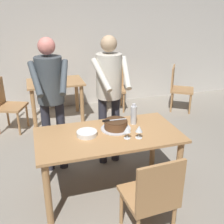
{
  "coord_description": "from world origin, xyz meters",
  "views": [
    {
      "loc": [
        -0.73,
        -2.52,
        2.08
      ],
      "look_at": [
        0.11,
        0.24,
        0.9
      ],
      "focal_mm": 43.24,
      "sensor_mm": 36.0,
      "label": 1
    }
  ],
  "objects_px": {
    "chair_near_side": "(152,196)",
    "background_chair_0": "(179,87)",
    "wine_glass_near": "(139,129)",
    "main_dining_table": "(109,143)",
    "cake_on_platter": "(116,125)",
    "person_standing_beside": "(51,92)",
    "wine_glass_far": "(127,130)",
    "background_chair_2": "(114,86)",
    "plate_stack": "(87,133)",
    "water_bottle": "(134,115)",
    "background_chair_3": "(6,103)",
    "cake_knife": "(110,120)",
    "background_table": "(56,90)",
    "person_cutting_cake": "(109,88)"
  },
  "relations": [
    {
      "from": "main_dining_table",
      "to": "wine_glass_far",
      "type": "height_order",
      "value": "wine_glass_far"
    },
    {
      "from": "person_cutting_cake",
      "to": "background_chair_3",
      "type": "xyz_separation_m",
      "value": [
        -1.38,
        1.46,
        -0.58
      ]
    },
    {
      "from": "wine_glass_near",
      "to": "background_table",
      "type": "bearing_deg",
      "value": 103.81
    },
    {
      "from": "cake_knife",
      "to": "wine_glass_near",
      "type": "distance_m",
      "value": 0.36
    },
    {
      "from": "chair_near_side",
      "to": "background_chair_0",
      "type": "height_order",
      "value": "same"
    },
    {
      "from": "main_dining_table",
      "to": "background_chair_0",
      "type": "bearing_deg",
      "value": 45.03
    },
    {
      "from": "plate_stack",
      "to": "background_chair_3",
      "type": "height_order",
      "value": "background_chair_3"
    },
    {
      "from": "wine_glass_near",
      "to": "wine_glass_far",
      "type": "bearing_deg",
      "value": 167.3
    },
    {
      "from": "water_bottle",
      "to": "person_standing_beside",
      "type": "xyz_separation_m",
      "value": [
        -0.89,
        0.48,
        0.21
      ]
    },
    {
      "from": "wine_glass_far",
      "to": "chair_near_side",
      "type": "bearing_deg",
      "value": -88.83
    },
    {
      "from": "plate_stack",
      "to": "background_chair_0",
      "type": "relative_size",
      "value": 0.24
    },
    {
      "from": "wine_glass_far",
      "to": "person_cutting_cake",
      "type": "distance_m",
      "value": 0.8
    },
    {
      "from": "chair_near_side",
      "to": "background_chair_2",
      "type": "distance_m",
      "value": 3.38
    },
    {
      "from": "main_dining_table",
      "to": "wine_glass_far",
      "type": "xyz_separation_m",
      "value": [
        0.16,
        -0.16,
        0.22
      ]
    },
    {
      "from": "cake_on_platter",
      "to": "person_standing_beside",
      "type": "height_order",
      "value": "person_standing_beside"
    },
    {
      "from": "cake_knife",
      "to": "main_dining_table",
      "type": "bearing_deg",
      "value": -114.15
    },
    {
      "from": "chair_near_side",
      "to": "plate_stack",
      "type": "bearing_deg",
      "value": 116.49
    },
    {
      "from": "plate_stack",
      "to": "background_chair_0",
      "type": "xyz_separation_m",
      "value": [
        2.31,
        2.05,
        -0.28
      ]
    },
    {
      "from": "background_chair_2",
      "to": "cake_on_platter",
      "type": "bearing_deg",
      "value": -106.69
    },
    {
      "from": "person_cutting_cake",
      "to": "person_standing_beside",
      "type": "height_order",
      "value": "same"
    },
    {
      "from": "person_standing_beside",
      "to": "background_table",
      "type": "distance_m",
      "value": 1.75
    },
    {
      "from": "cake_knife",
      "to": "background_chair_0",
      "type": "height_order",
      "value": "background_chair_0"
    },
    {
      "from": "cake_on_platter",
      "to": "main_dining_table",
      "type": "bearing_deg",
      "value": -141.77
    },
    {
      "from": "wine_glass_far",
      "to": "background_chair_3",
      "type": "bearing_deg",
      "value": 121.18
    },
    {
      "from": "background_chair_3",
      "to": "person_standing_beside",
      "type": "bearing_deg",
      "value": -65.29
    },
    {
      "from": "person_standing_beside",
      "to": "background_table",
      "type": "height_order",
      "value": "person_standing_beside"
    },
    {
      "from": "plate_stack",
      "to": "background_chair_2",
      "type": "relative_size",
      "value": 0.24
    },
    {
      "from": "plate_stack",
      "to": "background_chair_3",
      "type": "relative_size",
      "value": 0.24
    },
    {
      "from": "plate_stack",
      "to": "chair_near_side",
      "type": "distance_m",
      "value": 0.95
    },
    {
      "from": "cake_knife",
      "to": "wine_glass_near",
      "type": "xyz_separation_m",
      "value": [
        0.24,
        -0.28,
        -0.01
      ]
    },
    {
      "from": "cake_on_platter",
      "to": "background_chair_3",
      "type": "distance_m",
      "value": 2.4
    },
    {
      "from": "wine_glass_far",
      "to": "main_dining_table",
      "type": "bearing_deg",
      "value": 135.4
    },
    {
      "from": "chair_near_side",
      "to": "background_chair_2",
      "type": "height_order",
      "value": "same"
    },
    {
      "from": "cake_on_platter",
      "to": "background_chair_2",
      "type": "distance_m",
      "value": 2.57
    },
    {
      "from": "person_standing_beside",
      "to": "wine_glass_far",
      "type": "bearing_deg",
      "value": -49.13
    },
    {
      "from": "water_bottle",
      "to": "chair_near_side",
      "type": "relative_size",
      "value": 0.28
    },
    {
      "from": "plate_stack",
      "to": "water_bottle",
      "type": "height_order",
      "value": "water_bottle"
    },
    {
      "from": "wine_glass_near",
      "to": "main_dining_table",
      "type": "bearing_deg",
      "value": 146.68
    },
    {
      "from": "wine_glass_near",
      "to": "water_bottle",
      "type": "xyz_separation_m",
      "value": [
        0.07,
        0.35,
        0.01
      ]
    },
    {
      "from": "main_dining_table",
      "to": "cake_knife",
      "type": "distance_m",
      "value": 0.25
    },
    {
      "from": "cake_knife",
      "to": "wine_glass_far",
      "type": "distance_m",
      "value": 0.28
    },
    {
      "from": "person_cutting_cake",
      "to": "plate_stack",
      "type": "bearing_deg",
      "value": -125.91
    },
    {
      "from": "wine_glass_far",
      "to": "background_chair_2",
      "type": "xyz_separation_m",
      "value": [
        0.69,
        2.69,
        -0.36
      ]
    },
    {
      "from": "cake_knife",
      "to": "person_standing_beside",
      "type": "distance_m",
      "value": 0.82
    },
    {
      "from": "plate_stack",
      "to": "water_bottle",
      "type": "distance_m",
      "value": 0.61
    },
    {
      "from": "background_chair_3",
      "to": "cake_knife",
      "type": "bearing_deg",
      "value": -58.11
    },
    {
      "from": "cake_knife",
      "to": "chair_near_side",
      "type": "relative_size",
      "value": 0.3
    },
    {
      "from": "cake_on_platter",
      "to": "person_cutting_cake",
      "type": "distance_m",
      "value": 0.6
    },
    {
      "from": "person_cutting_cake",
      "to": "background_chair_0",
      "type": "relative_size",
      "value": 1.91
    },
    {
      "from": "cake_knife",
      "to": "person_cutting_cake",
      "type": "xyz_separation_m",
      "value": [
        0.15,
        0.52,
        0.21
      ]
    }
  ]
}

